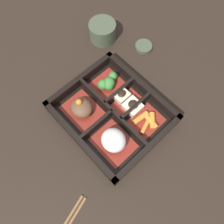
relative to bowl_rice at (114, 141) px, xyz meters
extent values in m
plane|color=black|center=(0.06, -0.05, -0.03)|extent=(3.00, 3.00, 0.00)
cube|color=black|center=(0.06, -0.05, -0.03)|extent=(0.28, 0.24, 0.01)
cube|color=black|center=(0.06, -0.16, -0.01)|extent=(0.28, 0.01, 0.04)
cube|color=black|center=(0.06, 0.06, -0.01)|extent=(0.28, 0.01, 0.04)
cube|color=black|center=(-0.07, -0.05, -0.01)|extent=(0.01, 0.24, 0.04)
cube|color=black|center=(0.19, -0.05, -0.01)|extent=(0.01, 0.24, 0.04)
cube|color=black|center=(0.06, -0.05, -0.01)|extent=(0.25, 0.01, 0.04)
cube|color=black|center=(0.03, -0.10, -0.01)|extent=(0.01, 0.11, 0.04)
cube|color=black|center=(0.09, -0.10, -0.01)|extent=(0.01, 0.11, 0.04)
cube|color=black|center=(0.06, 0.00, -0.01)|extent=(0.01, 0.11, 0.04)
cube|color=maroon|center=(0.00, 0.00, -0.02)|extent=(0.10, 0.08, 0.01)
ellipsoid|color=silver|center=(0.00, 0.00, 0.01)|extent=(0.06, 0.06, 0.05)
cube|color=maroon|center=(0.12, 0.00, -0.02)|extent=(0.10, 0.08, 0.01)
ellipsoid|color=brown|center=(0.12, 0.00, 0.00)|extent=(0.06, 0.05, 0.04)
sphere|color=orange|center=(0.13, 0.00, 0.02)|extent=(0.02, 0.02, 0.02)
cube|color=maroon|center=(-0.02, -0.10, -0.02)|extent=(0.07, 0.08, 0.01)
cylinder|color=orange|center=(-0.03, -0.09, -0.01)|extent=(0.02, 0.05, 0.01)
cylinder|color=orange|center=(-0.03, -0.11, -0.01)|extent=(0.04, 0.04, 0.02)
cylinder|color=orange|center=(-0.03, -0.11, -0.01)|extent=(0.04, 0.02, 0.01)
cylinder|color=orange|center=(0.00, -0.10, -0.01)|extent=(0.02, 0.05, 0.01)
cube|color=maroon|center=(0.06, -0.10, -0.02)|extent=(0.04, 0.08, 0.01)
cube|color=beige|center=(0.04, -0.10, -0.01)|extent=(0.04, 0.04, 0.02)
ellipsoid|color=black|center=(0.04, -0.10, 0.00)|extent=(0.03, 0.03, 0.01)
cube|color=beige|center=(0.08, -0.10, -0.01)|extent=(0.03, 0.04, 0.02)
ellipsoid|color=black|center=(0.08, -0.10, 0.00)|extent=(0.02, 0.02, 0.01)
cube|color=maroon|center=(0.14, -0.10, -0.02)|extent=(0.07, 0.08, 0.01)
sphere|color=#387A33|center=(0.14, -0.09, 0.00)|extent=(0.03, 0.03, 0.03)
sphere|color=#387A33|center=(0.14, -0.13, -0.01)|extent=(0.02, 0.02, 0.02)
sphere|color=#387A33|center=(0.13, -0.10, 0.00)|extent=(0.03, 0.03, 0.03)
sphere|color=#387A33|center=(0.12, -0.10, -0.01)|extent=(0.03, 0.03, 0.03)
cylinder|color=#424C38|center=(0.28, -0.21, -0.01)|extent=(0.08, 0.08, 0.06)
cylinder|color=#597A38|center=(0.28, -0.21, 0.02)|extent=(0.07, 0.07, 0.01)
cylinder|color=#424C38|center=(0.16, -0.28, -0.03)|extent=(0.05, 0.05, 0.01)
cylinder|color=black|center=(0.16, -0.28, -0.02)|extent=(0.04, 0.04, 0.00)
camera|label=1|loc=(-0.10, 0.10, 0.52)|focal=35.00mm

